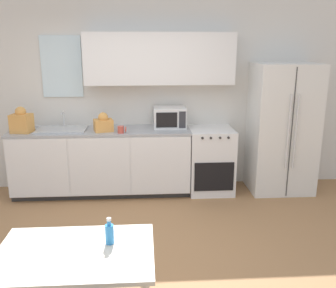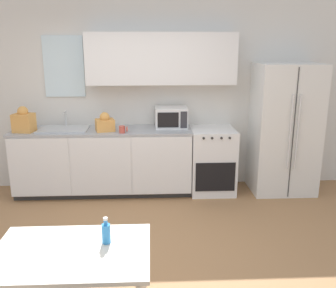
% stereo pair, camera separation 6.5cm
% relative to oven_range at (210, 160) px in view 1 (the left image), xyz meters
% --- Properties ---
extents(ground_plane, '(12.00, 12.00, 0.00)m').
position_rel_oven_range_xyz_m(ground_plane, '(-1.12, -1.76, -0.46)').
color(ground_plane, '#9E7047').
extents(wall_back, '(12.00, 0.38, 2.70)m').
position_rel_oven_range_xyz_m(wall_back, '(-1.05, 0.32, 0.99)').
color(wall_back, silver).
rests_on(wall_back, ground_plane).
extents(kitchen_counter, '(2.48, 0.65, 0.94)m').
position_rel_oven_range_xyz_m(kitchen_counter, '(-1.55, 0.01, 0.01)').
color(kitchen_counter, '#333333').
rests_on(kitchen_counter, ground_plane).
extents(oven_range, '(0.62, 0.66, 0.93)m').
position_rel_oven_range_xyz_m(oven_range, '(0.00, 0.00, 0.00)').
color(oven_range, white).
rests_on(oven_range, ground_plane).
extents(refrigerator, '(0.88, 0.72, 1.83)m').
position_rel_oven_range_xyz_m(refrigerator, '(1.02, -0.02, 0.45)').
color(refrigerator, silver).
rests_on(refrigerator, ground_plane).
extents(kitchen_sink, '(0.67, 0.45, 0.23)m').
position_rel_oven_range_xyz_m(kitchen_sink, '(-2.09, 0.01, 0.49)').
color(kitchen_sink, '#B7BABC').
rests_on(kitchen_sink, kitchen_counter).
extents(microwave, '(0.45, 0.39, 0.29)m').
position_rel_oven_range_xyz_m(microwave, '(-0.58, 0.10, 0.62)').
color(microwave, silver).
rests_on(microwave, kitchen_counter).
extents(coffee_mug, '(0.12, 0.08, 0.10)m').
position_rel_oven_range_xyz_m(coffee_mug, '(-1.25, -0.22, 0.52)').
color(coffee_mug, '#BF4C3F').
rests_on(coffee_mug, kitchen_counter).
extents(grocery_bag_0, '(0.29, 0.27, 0.26)m').
position_rel_oven_range_xyz_m(grocery_bag_0, '(-1.50, -0.09, 0.58)').
color(grocery_bag_0, '#DB994C').
rests_on(grocery_bag_0, kitchen_counter).
extents(grocery_bag_1, '(0.29, 0.26, 0.35)m').
position_rel_oven_range_xyz_m(grocery_bag_1, '(-2.58, -0.09, 0.62)').
color(grocery_bag_1, '#DB994C').
rests_on(grocery_bag_1, kitchen_counter).
extents(dining_table, '(1.07, 0.73, 0.73)m').
position_rel_oven_range_xyz_m(dining_table, '(-1.43, -2.81, 0.15)').
color(dining_table, beige).
rests_on(dining_table, ground_plane).
extents(drink_bottle, '(0.06, 0.06, 0.19)m').
position_rel_oven_range_xyz_m(drink_bottle, '(-1.20, -2.72, 0.35)').
color(drink_bottle, '#338CD8').
rests_on(drink_bottle, dining_table).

